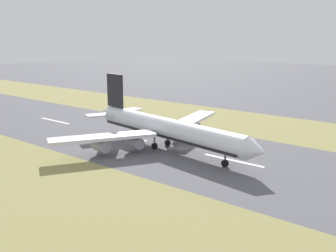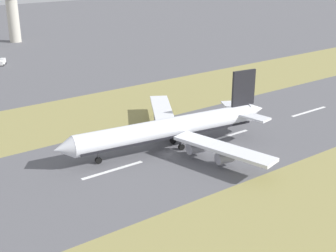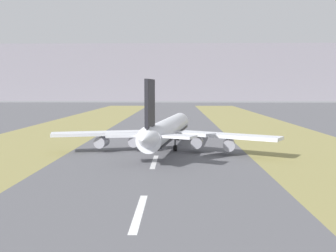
% 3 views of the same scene
% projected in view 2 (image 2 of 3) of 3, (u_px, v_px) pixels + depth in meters
% --- Properties ---
extents(ground_plane, '(800.00, 800.00, 0.00)m').
position_uv_depth(ground_plane, '(169.00, 153.00, 132.35)').
color(ground_plane, '#56565B').
extents(grass_median_west, '(40.00, 600.00, 0.01)m').
position_uv_depth(grass_median_west, '(295.00, 224.00, 98.33)').
color(grass_median_west, olive).
rests_on(grass_median_west, ground).
extents(grass_median_east, '(40.00, 600.00, 0.01)m').
position_uv_depth(grass_median_east, '(94.00, 111.00, 166.38)').
color(grass_median_east, olive).
rests_on(grass_median_east, ground).
extents(centreline_dash_near, '(1.20, 18.00, 0.01)m').
position_uv_depth(centreline_dash_near, '(309.00, 112.00, 166.34)').
color(centreline_dash_near, silver).
rests_on(centreline_dash_near, ground).
extents(centreline_dash_mid, '(1.20, 18.00, 0.01)m').
position_uv_depth(centreline_dash_mid, '(226.00, 136.00, 144.37)').
color(centreline_dash_mid, silver).
rests_on(centreline_dash_mid, ground).
extents(centreline_dash_far, '(1.20, 18.00, 0.01)m').
position_uv_depth(centreline_dash_far, '(113.00, 170.00, 122.39)').
color(centreline_dash_far, silver).
rests_on(centreline_dash_far, ground).
extents(airplane_main_jet, '(63.52, 67.11, 20.20)m').
position_uv_depth(airplane_main_jet, '(174.00, 128.00, 134.31)').
color(airplane_main_jet, silver).
rests_on(airplane_main_jet, ground).
extents(control_tower, '(12.00, 12.00, 35.60)m').
position_uv_depth(control_tower, '(12.00, 6.00, 282.60)').
color(control_tower, '#BCB7A8').
rests_on(control_tower, ground).
extents(service_truck, '(6.24, 5.08, 3.10)m').
position_uv_depth(service_truck, '(2.00, 62.00, 231.97)').
color(service_truck, white).
rests_on(service_truck, ground).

